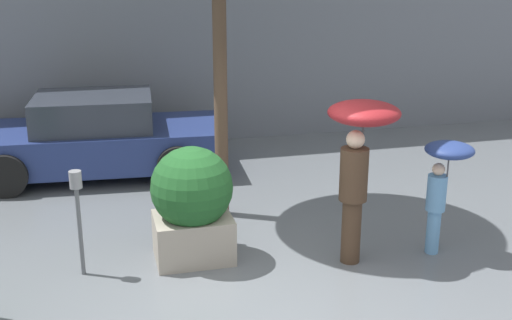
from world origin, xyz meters
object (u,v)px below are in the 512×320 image
(person_child, at_px, (444,173))
(planter_box, at_px, (192,202))
(parked_car_near, at_px, (96,138))
(person_adult, at_px, (360,144))
(parking_meter, at_px, (77,201))

(person_child, bearing_deg, planter_box, -150.39)
(planter_box, bearing_deg, parked_car_near, 106.24)
(planter_box, relative_size, parked_car_near, 0.33)
(planter_box, height_order, person_child, person_child)
(person_child, relative_size, parked_car_near, 0.33)
(person_adult, xyz_separation_m, parking_meter, (-3.22, 0.41, -0.56))
(parked_car_near, distance_m, parking_meter, 3.78)
(parked_car_near, relative_size, parking_meter, 3.44)
(person_child, height_order, parked_car_near, person_child)
(parked_car_near, bearing_deg, person_adult, -140.26)
(person_child, xyz_separation_m, parking_meter, (-4.28, 0.53, -0.15))
(planter_box, bearing_deg, parking_meter, -176.19)
(person_child, bearing_deg, parked_car_near, 174.64)
(planter_box, xyz_separation_m, parked_car_near, (-1.07, 3.67, -0.12))
(person_adult, distance_m, parking_meter, 3.30)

